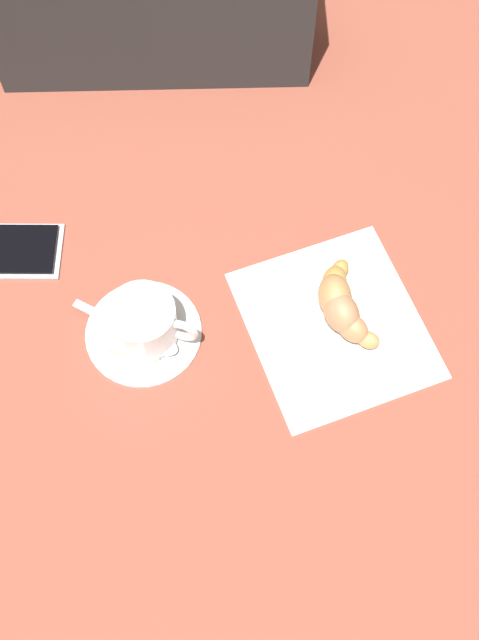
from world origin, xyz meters
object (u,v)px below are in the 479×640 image
object	(u,v)px
espresso_cup	(145,321)
napkin	(335,324)
teaspoon	(143,336)
croissant	(341,304)
sugar_packet	(134,347)
saucer	(143,332)

from	to	relation	value
espresso_cup	napkin	world-z (taller)	espresso_cup
teaspoon	croissant	distance (m)	0.21
croissant	teaspoon	bearing A→B (deg)	-9.96
sugar_packet	croissant	xyz separation A→B (m)	(-0.22, 0.03, 0.01)
saucer	espresso_cup	world-z (taller)	espresso_cup
sugar_packet	croissant	world-z (taller)	croissant
sugar_packet	croissant	size ratio (longest dim) A/B	0.50
sugar_packet	napkin	xyz separation A→B (m)	(-0.21, 0.04, -0.01)
saucer	napkin	xyz separation A→B (m)	(-0.20, 0.05, -0.00)
teaspoon	espresso_cup	bearing A→B (deg)	-145.74
sugar_packet	croissant	distance (m)	0.22
croissant	saucer	bearing A→B (deg)	-11.90
saucer	espresso_cup	distance (m)	0.03
napkin	sugar_packet	bearing A→B (deg)	-10.19
napkin	croissant	bearing A→B (deg)	-127.39
saucer	croissant	bearing A→B (deg)	168.10
napkin	croissant	size ratio (longest dim) A/B	1.69
saucer	teaspoon	world-z (taller)	teaspoon
saucer	napkin	distance (m)	0.20
espresso_cup	teaspoon	size ratio (longest dim) A/B	0.86
espresso_cup	sugar_packet	distance (m)	0.03
teaspoon	saucer	bearing A→B (deg)	-106.60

